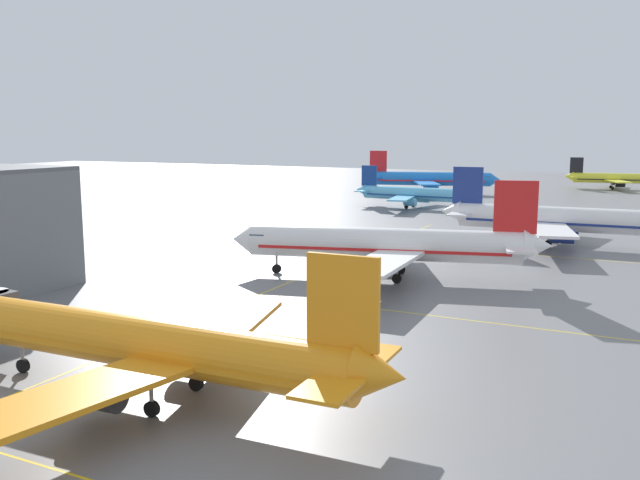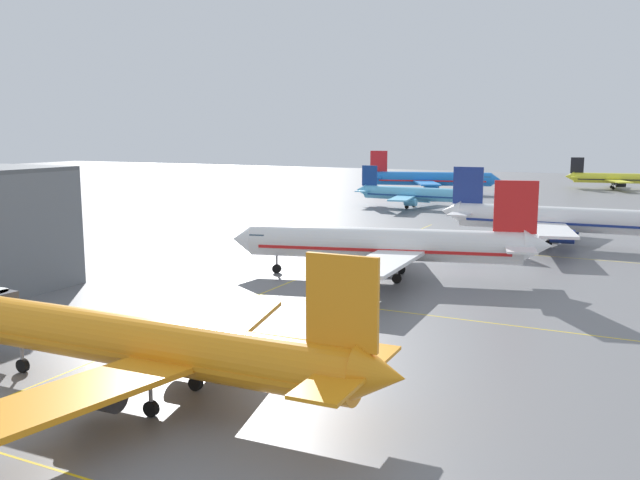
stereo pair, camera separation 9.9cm
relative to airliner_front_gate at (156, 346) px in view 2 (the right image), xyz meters
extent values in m
cylinder|color=orange|center=(-0.52, -0.01, 0.07)|extent=(31.46, 4.61, 3.72)
cone|color=orange|center=(16.72, 0.47, 0.46)|extent=(3.24, 3.63, 3.54)
cube|color=orange|center=(14.17, 0.40, 4.68)|extent=(4.71, 0.49, 5.88)
cube|color=orange|center=(14.58, 3.36, 0.46)|extent=(3.28, 5.18, 0.24)
cube|color=orange|center=(14.74, -2.52, 0.46)|extent=(3.28, 5.18, 0.24)
cube|color=orange|center=(0.22, 8.34, -0.52)|extent=(8.42, 15.49, 0.39)
cube|color=orange|center=(0.69, -8.31, -0.52)|extent=(7.66, 15.38, 0.39)
cylinder|color=#333338|center=(-0.87, 5.07, -1.79)|extent=(3.39, 2.15, 2.06)
cylinder|color=#333338|center=(-0.58, -5.12, -1.79)|extent=(3.39, 2.15, 2.06)
cube|color=#385166|center=(-15.22, -0.43, 0.61)|extent=(1.86, 3.48, 0.69)
cube|color=orange|center=(-0.52, -0.01, -0.40)|extent=(28.95, 4.58, 0.35)
cylinder|color=#99999E|center=(-13.26, -0.38, -2.33)|extent=(0.27, 0.27, 1.62)
cylinder|color=black|center=(-13.26, -0.38, -3.41)|extent=(1.09, 0.47, 1.08)
cylinder|color=#99999E|center=(1.36, 2.59, -2.33)|extent=(0.27, 0.27, 1.62)
cylinder|color=black|center=(1.36, 2.59, -3.41)|extent=(1.09, 0.47, 1.08)
cylinder|color=#99999E|center=(1.51, -2.51, -2.33)|extent=(0.27, 0.27, 1.62)
cylinder|color=black|center=(1.51, -2.51, -3.41)|extent=(1.09, 0.47, 1.08)
cylinder|color=white|center=(-0.57, 45.23, 0.54)|extent=(34.96, 12.85, 4.16)
cone|color=white|center=(-18.90, 40.46, 0.54)|extent=(3.78, 4.66, 4.08)
cone|color=white|center=(18.09, 50.09, 0.98)|extent=(4.39, 4.71, 3.95)
cube|color=red|center=(15.33, 49.37, 5.69)|extent=(5.19, 1.70, 6.57)
cube|color=white|center=(15.03, 52.69, 0.98)|extent=(4.82, 6.39, 0.26)
cube|color=white|center=(16.69, 46.33, 0.98)|extent=(4.82, 6.39, 0.26)
cube|color=white|center=(-1.85, 54.52, -0.12)|extent=(12.44, 17.24, 0.44)
cube|color=white|center=(2.84, 36.50, -0.12)|extent=(6.43, 16.67, 0.44)
cylinder|color=#4C4C51|center=(-2.21, 50.69, -1.54)|extent=(4.18, 3.16, 2.30)
cylinder|color=#4C4C51|center=(0.66, 39.67, -1.54)|extent=(4.18, 3.16, 2.30)
cube|color=#385166|center=(-16.46, 41.10, 1.14)|extent=(2.87, 4.20, 0.77)
cube|color=red|center=(-0.57, 45.23, 0.02)|extent=(32.26, 12.18, 0.39)
cylinder|color=#99999E|center=(-14.34, 41.65, -2.14)|extent=(0.31, 0.31, 1.81)
cylinder|color=black|center=(-14.34, 41.65, -3.35)|extent=(1.29, 0.78, 1.20)
cylinder|color=#99999E|center=(0.84, 48.54, -2.14)|extent=(0.31, 0.31, 1.81)
cylinder|color=black|center=(0.84, 48.54, -3.35)|extent=(1.29, 0.78, 1.20)
cylinder|color=#99999E|center=(2.27, 43.03, -2.14)|extent=(0.31, 0.31, 1.81)
cylinder|color=black|center=(2.27, 43.03, -3.35)|extent=(1.29, 0.78, 1.20)
cylinder|color=white|center=(17.42, 82.37, 0.49)|extent=(34.81, 5.58, 4.12)
cone|color=white|center=(-1.63, 81.57, 0.93)|extent=(3.63, 4.05, 3.91)
cube|color=navy|center=(1.18, 81.69, 5.58)|extent=(5.21, 0.61, 6.50)
cube|color=white|center=(0.78, 78.42, 0.93)|extent=(3.70, 5.77, 0.26)
cube|color=white|center=(0.51, 84.91, 0.93)|extent=(3.70, 5.77, 0.26)
cube|color=white|center=(16.73, 73.13, -0.16)|extent=(9.50, 17.14, 0.43)
cube|color=white|center=(15.95, 91.53, -0.16)|extent=(8.26, 16.96, 0.43)
cylinder|color=navy|center=(17.87, 76.76, -1.57)|extent=(3.78, 2.43, 2.27)
cylinder|color=navy|center=(17.40, 88.01, -1.57)|extent=(3.78, 2.43, 2.27)
cube|color=navy|center=(17.42, 82.37, -0.02)|extent=(32.04, 5.51, 0.39)
cylinder|color=#99999E|center=(15.37, 79.47, -2.16)|extent=(0.30, 0.30, 1.79)
cylinder|color=black|center=(15.37, 79.47, -3.35)|extent=(1.21, 0.54, 1.19)
cylinder|color=#99999E|center=(15.13, 85.10, -2.16)|extent=(0.30, 0.30, 1.79)
cylinder|color=black|center=(15.13, 85.10, -3.35)|extent=(1.21, 0.54, 1.19)
cylinder|color=#5BB7E5|center=(-22.50, 125.26, -0.38)|extent=(28.02, 4.87, 3.31)
cone|color=#5BB7E5|center=(-7.45, 124.41, -0.38)|extent=(2.44, 3.37, 3.24)
cone|color=#5BB7E5|center=(-37.80, 126.12, -0.03)|extent=(2.96, 3.30, 3.14)
cube|color=navy|center=(-35.54, 125.99, 3.72)|extent=(4.19, 0.55, 5.23)
cube|color=#5BB7E5|center=(-36.12, 123.40, -0.03)|extent=(3.04, 4.68, 0.21)
cube|color=#5BB7E5|center=(-35.83, 128.62, -0.03)|extent=(3.04, 4.68, 0.21)
cube|color=#5BB7E5|center=(-23.78, 117.91, -0.90)|extent=(6.47, 13.61, 0.35)
cube|color=#5BB7E5|center=(-22.95, 132.70, -0.90)|extent=(7.80, 13.80, 0.35)
cylinder|color=#5BB7E5|center=(-22.58, 120.72, -2.03)|extent=(3.06, 1.99, 1.83)
cylinder|color=#5BB7E5|center=(-22.07, 129.77, -2.03)|extent=(3.06, 1.99, 1.83)
cube|color=#385166|center=(-9.45, 124.52, 0.10)|extent=(1.74, 3.13, 0.61)
cube|color=navy|center=(-22.50, 125.26, -0.79)|extent=(25.79, 4.78, 0.31)
cylinder|color=#99999E|center=(-11.19, 124.62, -2.51)|extent=(0.24, 0.24, 1.44)
cylinder|color=black|center=(-11.19, 124.62, -3.47)|extent=(0.98, 0.45, 0.96)
cylinder|color=#99999E|center=(-24.36, 123.09, -2.51)|extent=(0.24, 0.24, 1.44)
cylinder|color=black|center=(-24.36, 123.09, -3.47)|extent=(0.98, 0.45, 0.96)
cylinder|color=#99999E|center=(-24.11, 127.61, -2.51)|extent=(0.24, 0.24, 1.44)
cylinder|color=black|center=(-24.11, 127.61, -3.47)|extent=(0.98, 0.45, 0.96)
cylinder|color=blue|center=(-31.38, 166.39, 0.56)|extent=(35.11, 12.98, 4.18)
cone|color=blue|center=(-12.98, 171.22, 0.56)|extent=(3.81, 4.69, 4.10)
cone|color=blue|center=(-50.11, 161.48, 1.00)|extent=(4.41, 4.73, 3.97)
cube|color=red|center=(-47.34, 162.21, 5.73)|extent=(5.21, 1.72, 6.60)
cube|color=blue|center=(-47.03, 158.87, 1.00)|extent=(4.86, 6.43, 0.26)
cube|color=blue|center=(-48.71, 165.26, 1.00)|extent=(4.86, 6.43, 0.26)
cube|color=blue|center=(-30.07, 157.07, -0.10)|extent=(12.52, 17.31, 0.44)
cube|color=blue|center=(-34.82, 175.16, -0.10)|extent=(6.49, 16.75, 0.44)
cylinder|color=blue|center=(-29.72, 160.92, -1.53)|extent=(4.20, 3.18, 2.31)
cylinder|color=blue|center=(-32.62, 171.98, -1.53)|extent=(4.20, 3.18, 2.31)
cube|color=#385166|center=(-15.42, 170.58, 1.17)|extent=(2.89, 4.22, 0.77)
cube|color=red|center=(-31.38, 166.39, 0.04)|extent=(32.39, 12.30, 0.40)
cylinder|color=#99999E|center=(-17.55, 170.02, -2.13)|extent=(0.31, 0.31, 1.81)
cylinder|color=black|center=(-17.55, 170.02, -3.34)|extent=(1.30, 0.79, 1.21)
cylinder|color=#99999E|center=(-32.78, 163.07, -2.13)|extent=(0.31, 0.31, 1.81)
cylinder|color=black|center=(-32.78, 163.07, -3.34)|extent=(1.30, 0.79, 1.21)
cylinder|color=#99999E|center=(-34.23, 168.60, -2.13)|extent=(0.31, 0.31, 1.81)
cylinder|color=black|center=(-34.23, 168.60, -3.34)|extent=(1.30, 0.79, 1.21)
cylinder|color=yellow|center=(19.16, 209.58, -0.37)|extent=(28.11, 8.30, 3.32)
cone|color=yellow|center=(4.03, 206.81, -0.02)|extent=(3.32, 3.61, 3.16)
cube|color=black|center=(6.26, 207.22, 3.74)|extent=(4.18, 1.06, 5.24)
cube|color=yellow|center=(6.30, 204.56, -0.02)|extent=(3.57, 4.97, 0.21)
cube|color=yellow|center=(5.36, 209.72, -0.02)|extent=(3.57, 4.97, 0.21)
cube|color=yellow|center=(19.64, 202.11, -0.89)|extent=(9.19, 13.85, 0.35)
cube|color=yellow|center=(16.96, 216.73, -0.89)|extent=(4.92, 13.24, 0.35)
cylinder|color=black|center=(20.15, 205.14, -2.03)|extent=(3.25, 2.34, 1.84)
cylinder|color=black|center=(18.51, 214.08, -2.03)|extent=(3.25, 2.34, 1.84)
cube|color=black|center=(19.16, 209.58, -0.78)|extent=(25.92, 7.93, 0.31)
cylinder|color=#99999E|center=(17.85, 207.03, -2.51)|extent=(0.24, 0.24, 1.44)
cylinder|color=black|center=(17.85, 207.03, -3.47)|extent=(1.02, 0.56, 0.96)
cylinder|color=#99999E|center=(17.03, 211.50, -2.51)|extent=(0.24, 0.24, 1.44)
cylinder|color=black|center=(17.03, 211.50, -3.47)|extent=(1.02, 0.56, 0.96)
cube|color=yellow|center=(-10.08, 30.22, -3.95)|extent=(150.47, 0.20, 0.01)
cube|color=yellow|center=(-10.08, 71.09, -3.95)|extent=(150.47, 0.20, 0.01)
cube|color=yellow|center=(-10.08, 30.22, -3.95)|extent=(0.20, 134.86, 0.01)
camera|label=1|loc=(30.71, -36.07, 14.91)|focal=38.14mm
camera|label=2|loc=(30.80, -36.02, 14.91)|focal=38.14mm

